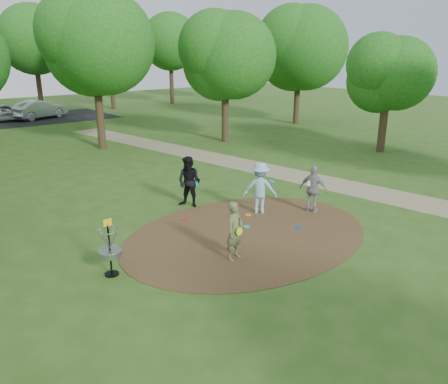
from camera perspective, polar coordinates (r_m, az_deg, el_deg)
ground at (r=13.86m, az=3.17°, el=-5.51°), size 100.00×100.00×0.00m
dirt_clearing at (r=13.86m, az=3.17°, el=-5.47°), size 8.40×8.40×0.02m
footpath at (r=19.71m, az=13.22°, el=1.21°), size 7.55×39.89×0.01m
parking_lot at (r=41.11m, az=-24.39°, el=8.63°), size 14.00×8.00×0.01m
player_observer_with_disc at (r=11.94m, az=1.41°, el=-5.09°), size 0.70×0.56×1.68m
player_throwing_with_disc at (r=15.37m, az=4.73°, el=0.50°), size 1.36×1.35×1.84m
player_walking_with_disc at (r=16.02m, az=-4.55°, el=1.31°), size 1.05×1.14×1.89m
player_waiting_with_disc at (r=15.74m, az=11.58°, el=0.37°), size 0.70×1.08×1.71m
disc_ground_cyan at (r=14.35m, az=3.00°, el=-4.54°), size 0.22×0.22×0.02m
disc_ground_blue at (r=14.48m, az=9.69°, el=-4.58°), size 0.22×0.22×0.02m
disc_ground_red at (r=14.97m, az=-5.11°, el=-3.62°), size 0.22×0.22×0.02m
car_left at (r=40.57m, az=-26.82°, el=9.26°), size 4.40×1.87×1.48m
car_right at (r=41.09m, az=-22.99°, el=9.90°), size 5.04×3.24×1.57m
disc_ground_orange at (r=15.36m, az=3.19°, el=-3.00°), size 0.22×0.22×0.02m
disc_golf_basket at (r=11.45m, az=-14.76°, el=-6.55°), size 0.63×0.63×1.54m
tree_ring at (r=21.73m, az=-9.23°, el=16.93°), size 37.48×44.92×8.77m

